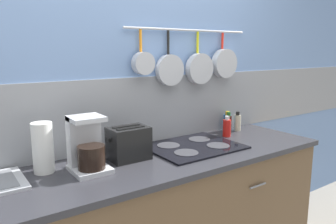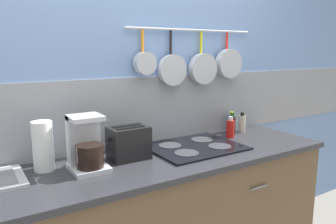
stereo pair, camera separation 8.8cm
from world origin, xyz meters
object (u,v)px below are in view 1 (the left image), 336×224
object	(u,v)px
toaster	(129,143)
bottle_olive_oil	(237,122)
bottle_dish_soap	(228,124)
bottle_vinegar	(227,127)
paper_towel_roll	(43,148)
coffee_maker	(87,148)
bottle_cooking_wine	(227,122)

from	to	relation	value
toaster	bottle_olive_oil	world-z (taller)	toaster
bottle_dish_soap	bottle_vinegar	bearing A→B (deg)	-143.38
toaster	bottle_vinegar	xyz separation A→B (m)	(0.84, 0.04, -0.03)
paper_towel_roll	coffee_maker	distance (m)	0.22
paper_towel_roll	coffee_maker	xyz separation A→B (m)	(0.20, -0.10, -0.01)
toaster	bottle_olive_oil	xyz separation A→B (m)	(1.04, 0.13, -0.03)
coffee_maker	paper_towel_roll	bearing A→B (deg)	153.96
toaster	bottle_olive_oil	distance (m)	1.05
coffee_maker	bottle_cooking_wine	distance (m)	1.25
toaster	bottle_cooking_wine	size ratio (longest dim) A/B	1.56
paper_towel_roll	coffee_maker	bearing A→B (deg)	-26.04
bottle_vinegar	bottle_cooking_wine	xyz separation A→B (m)	(0.13, 0.13, 0.00)
toaster	bottle_dish_soap	xyz separation A→B (m)	(0.91, 0.09, -0.02)
coffee_maker	bottle_olive_oil	bearing A→B (deg)	6.79
bottle_dish_soap	bottle_olive_oil	size ratio (longest dim) A/B	1.12
bottle_dish_soap	bottle_olive_oil	xyz separation A→B (m)	(0.14, 0.04, -0.01)
bottle_cooking_wine	bottle_olive_oil	bearing A→B (deg)	-32.39
bottle_dish_soap	paper_towel_roll	bearing A→B (deg)	-179.12
paper_towel_roll	bottle_cooking_wine	bearing A→B (deg)	4.02
bottle_cooking_wine	bottle_dish_soap	bearing A→B (deg)	-129.87
paper_towel_roll	bottle_olive_oil	world-z (taller)	paper_towel_roll
bottle_vinegar	bottle_olive_oil	xyz separation A→B (m)	(0.20, 0.08, -0.00)
paper_towel_roll	bottle_olive_oil	xyz separation A→B (m)	(1.50, 0.06, -0.07)
coffee_maker	bottle_vinegar	world-z (taller)	coffee_maker
bottle_olive_oil	bottle_cooking_wine	bearing A→B (deg)	147.61
bottle_olive_oil	coffee_maker	bearing A→B (deg)	-173.21
bottle_dish_soap	bottle_cooking_wine	distance (m)	0.10
coffee_maker	bottle_olive_oil	xyz separation A→B (m)	(1.30, 0.16, -0.05)
paper_towel_roll	bottle_cooking_wine	xyz separation A→B (m)	(1.43, 0.10, -0.06)
bottle_cooking_wine	coffee_maker	bearing A→B (deg)	-170.83
bottle_vinegar	bottle_dish_soap	distance (m)	0.08
bottle_vinegar	toaster	bearing A→B (deg)	-177.07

